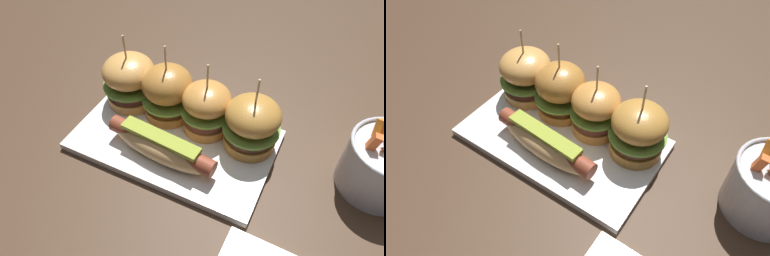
% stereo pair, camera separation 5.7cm
% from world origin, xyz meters
% --- Properties ---
extents(ground_plane, '(3.00, 3.00, 0.00)m').
position_xyz_m(ground_plane, '(0.00, 0.00, 0.00)').
color(ground_plane, '#422D1E').
extents(platter_main, '(0.34, 0.20, 0.01)m').
position_xyz_m(platter_main, '(0.00, 0.00, 0.01)').
color(platter_main, white).
rests_on(platter_main, ground).
extents(hot_dog, '(0.19, 0.07, 0.05)m').
position_xyz_m(hot_dog, '(0.00, -0.04, 0.04)').
color(hot_dog, tan).
rests_on(hot_dog, platter_main).
extents(slider_far_left, '(0.10, 0.10, 0.14)m').
position_xyz_m(slider_far_left, '(-0.12, 0.05, 0.06)').
color(slider_far_left, '#D09349').
rests_on(slider_far_left, platter_main).
extents(slider_center_left, '(0.09, 0.09, 0.14)m').
position_xyz_m(slider_center_left, '(-0.04, 0.05, 0.06)').
color(slider_center_left, '#B27531').
rests_on(slider_center_left, platter_main).
extents(slider_center_right, '(0.09, 0.09, 0.14)m').
position_xyz_m(slider_center_right, '(0.04, 0.05, 0.06)').
color(slider_center_right, '#C4823A').
rests_on(slider_center_right, platter_main).
extents(slider_far_right, '(0.10, 0.10, 0.14)m').
position_xyz_m(slider_far_right, '(0.12, 0.04, 0.06)').
color(slider_far_right, '#B37C34').
rests_on(slider_far_right, platter_main).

